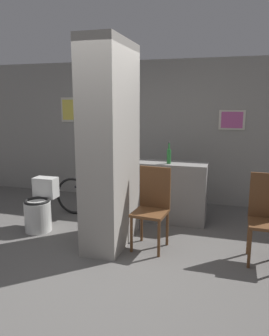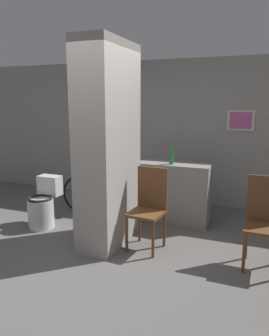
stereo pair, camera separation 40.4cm
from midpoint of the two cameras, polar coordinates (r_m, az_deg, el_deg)
ground_plane at (r=4.15m, az=-5.15°, el=-15.25°), size 14.00×14.00×0.00m
wall_back at (r=6.19m, az=5.69°, el=6.27°), size 8.00×0.09×2.60m
pillar_center at (r=4.22m, az=-1.80°, el=3.83°), size 0.50×1.09×2.60m
counter_shelf at (r=5.16m, az=8.80°, el=-4.32°), size 1.16×0.44×0.94m
toilet at (r=5.10m, az=-13.47°, el=-6.45°), size 0.38×0.54×0.74m
chair_near_pillar at (r=4.22m, az=5.29°, el=-6.44°), size 0.45×0.45×1.04m
chair_by_doorway at (r=4.09m, az=24.40°, el=-8.07°), size 0.42×0.42×1.04m
bicycle at (r=5.41m, az=-3.47°, el=-5.00°), size 1.53×0.42×0.67m
bottle_tall at (r=4.95m, az=8.78°, el=2.03°), size 0.06×0.06×0.33m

